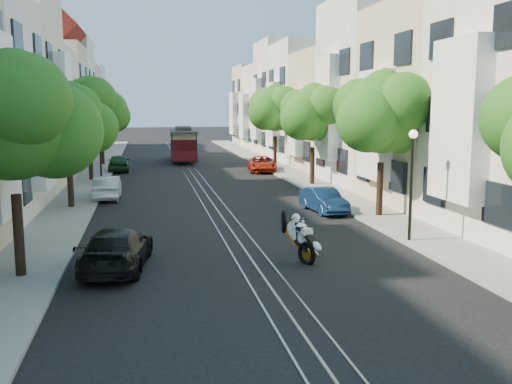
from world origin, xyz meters
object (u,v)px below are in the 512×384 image
parked_car_w_near (117,249)px  tree_e_c (314,115)px  tree_e_d (276,109)px  tree_w_a (13,120)px  parked_car_e_mid (324,200)px  parked_car_w_far (119,163)px  tree_w_b (69,121)px  sportbike_rider (298,234)px  tree_w_c (89,107)px  tree_e_b (384,115)px  parked_car_e_far (262,164)px  cable_car (183,143)px  lamp_east (412,169)px  tree_w_d (102,112)px  parked_car_w_mid (107,188)px  lamp_west (100,143)px

parked_car_w_near → tree_e_c: bearing=-116.1°
tree_e_d → tree_w_a: tree_e_d is taller
parked_car_e_mid → parked_car_w_far: size_ratio=0.89×
tree_w_b → sportbike_rider: 14.87m
tree_e_d → tree_w_c: (-14.40, -6.00, 0.20)m
tree_w_c → parked_car_w_far: 7.35m
tree_e_b → parked_car_w_far: (-12.86, 21.69, -4.05)m
tree_e_b → tree_e_c: bearing=90.0°
sportbike_rider → parked_car_e_far: size_ratio=0.45×
sportbike_rider → cable_car: 35.60m
lamp_east → parked_car_w_near: (-10.70, -1.47, -2.18)m
lamp_east → sportbike_rider: (-4.80, -1.61, -1.93)m
tree_w_d → parked_car_e_far: size_ratio=1.47×
tree_e_d → tree_w_c: 15.60m
cable_car → parked_car_w_mid: cable_car is taller
parked_car_w_far → tree_e_b: bearing=118.8°
tree_w_d → lamp_east: tree_w_d is taller
tree_w_d → parked_car_e_far: tree_w_d is taller
parked_car_w_far → sportbike_rider: bearing=102.3°
tree_e_b → tree_w_b: (-14.40, 5.00, -0.34)m
tree_w_c → tree_e_b: bearing=-48.0°
tree_e_b → lamp_east: bearing=-100.9°
cable_car → parked_car_w_near: size_ratio=1.71×
tree_w_d → cable_car: bearing=15.5°
tree_e_d → tree_w_d: (-14.40, 5.00, -0.27)m
cable_car → parked_car_e_mid: size_ratio=2.18×
sportbike_rider → parked_car_e_far: (4.06, 25.97, -0.30)m
tree_w_b → tree_w_d: (0.00, 22.00, 0.20)m
tree_w_a → lamp_east: (13.44, 2.02, -1.89)m
parked_car_w_far → tree_w_d: bearing=-75.7°
tree_w_d → parked_car_w_mid: (1.54, -19.13, -3.95)m
parked_car_e_far → parked_car_w_near: (-9.96, -25.83, 0.05)m
tree_e_b → tree_w_c: tree_w_c is taller
parked_car_e_mid → tree_w_b: bearing=159.2°
tree_w_b → tree_w_d: tree_w_d is taller
tree_e_c → tree_w_a: tree_w_a is taller
cable_car → tree_w_b: bearing=-104.7°
tree_e_d → parked_car_e_mid: tree_e_d is taller
tree_e_d → lamp_west: size_ratio=1.65×
tree_e_d → parked_car_w_mid: 19.57m
lamp_east → parked_car_w_far: bearing=114.0°
tree_w_a → parked_car_e_mid: size_ratio=1.86×
parked_car_w_far → parked_car_w_mid: bearing=88.2°
lamp_west → lamp_east: bearing=-55.0°
sportbike_rider → parked_car_w_near: sportbike_rider is taller
tree_e_d → parked_car_w_near: (-11.66, -28.45, -4.21)m
lamp_west → tree_w_b: bearing=-96.0°
tree_e_c → tree_w_a: size_ratio=0.98×
tree_e_b → tree_e_d: size_ratio=0.98×
tree_e_c → parked_car_w_near: 21.35m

